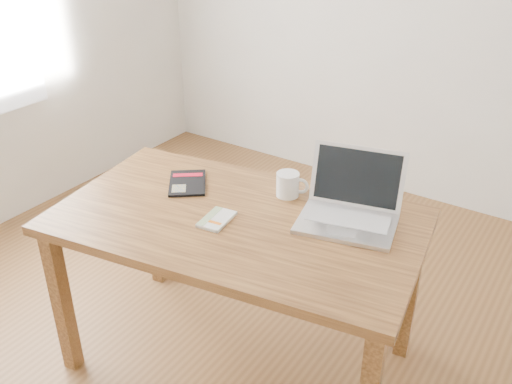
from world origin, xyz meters
The scene contains 6 objects.
room centered at (-0.07, 0.00, 1.36)m, with size 4.04×4.04×2.70m.
desk centered at (-0.07, 0.06, 0.66)m, with size 1.54×1.03×0.75m.
white_guidebook centered at (-0.11, -0.01, 0.76)m, with size 0.12×0.17×0.01m.
black_guidebook centered at (-0.41, 0.16, 0.76)m, with size 0.26×0.28×0.01m.
laptop centered at (0.31, 0.29, 0.80)m, with size 0.43×0.40×0.25m.
coffee_mug centered at (0.01, 0.32, 0.80)m, with size 0.13×0.10×0.10m.
Camera 1 is at (1.06, -1.50, 1.91)m, focal length 40.00 mm.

